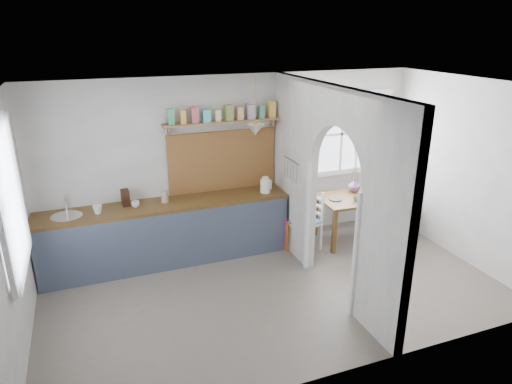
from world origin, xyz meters
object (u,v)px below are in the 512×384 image
object	(u,v)px
chair_left	(303,221)
kettle	(265,185)
chair_right	(399,204)
vase	(354,185)
dining_table	(355,218)

from	to	relation	value
chair_left	kettle	distance (m)	0.80
chair_right	kettle	bearing A→B (deg)	77.22
chair_left	chair_right	bearing A→B (deg)	70.45
chair_right	vase	world-z (taller)	chair_right
dining_table	vase	xyz separation A→B (m)	(0.10, 0.23, 0.47)
chair_left	vase	world-z (taller)	chair_left
kettle	vase	size ratio (longest dim) A/B	1.17
chair_right	vase	distance (m)	0.84
chair_left	chair_right	size ratio (longest dim) A/B	0.94
chair_left	chair_right	world-z (taller)	chair_right
kettle	vase	distance (m)	1.54
dining_table	kettle	xyz separation A→B (m)	(-1.43, 0.26, 0.65)
dining_table	vase	world-z (taller)	vase
chair_left	kettle	bearing A→B (deg)	-140.55
kettle	vase	world-z (taller)	kettle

